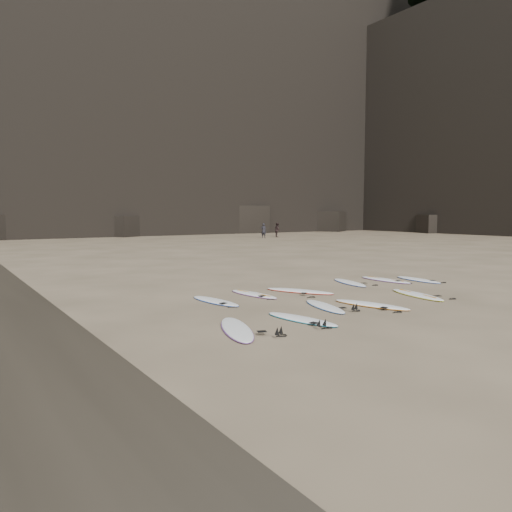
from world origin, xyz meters
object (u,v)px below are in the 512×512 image
Objects in this scene: surfboard_6 at (254,294)px; person_b at (278,230)px; surfboard_2 at (325,306)px; surfboard_8 at (350,282)px; surfboard_3 at (371,304)px; person_a at (264,231)px; surfboard_1 at (302,319)px; surfboard_4 at (417,294)px; surfboard_7 at (300,291)px; surfboard_10 at (418,280)px; surfboard_0 at (237,329)px; surfboard_9 at (385,280)px; surfboard_5 at (215,301)px.

person_b is at bearing 46.18° from surfboard_6.
surfboard_2 is 0.96× the size of surfboard_8.
person_a reaches higher than surfboard_3.
surfboard_2 is 38.67m from person_a.
surfboard_3 is at bearing -2.15° from surfboard_1.
surfboard_2 is 0.88× the size of surfboard_4.
surfboard_8 is (0.14, 3.37, -0.00)m from surfboard_4.
person_a reaches higher than surfboard_4.
surfboard_7 is 1.09× the size of surfboard_10.
surfboard_9 is (9.46, 4.05, -0.00)m from surfboard_0.
person_a is (18.70, 33.65, 0.75)m from surfboard_3.
surfboard_1 and surfboard_10 have the same top height.
surfboard_0 is 1.65× the size of person_b.
surfboard_6 is 1.43× the size of person_b.
surfboard_1 is at bearing 173.39° from surfboard_3.
surfboard_3 reaches higher than surfboard_5.
surfboard_5 is 1.46× the size of person_a.
surfboard_1 is 7.14m from surfboard_8.
surfboard_4 is 38.87m from person_b.
person_b is (15.51, 31.69, 0.75)m from surfboard_10.
person_a is (13.03, 30.76, 0.75)m from surfboard_10.
surfboard_3 is 4.70m from surfboard_8.
surfboard_8 is at bearing -3.82° from surfboard_6.
surfboard_0 is at bearing -134.44° from surfboard_6.
surfboard_3 is at bearing -47.41° from surfboard_5.
surfboard_0 is 3.79m from surfboard_2.
surfboard_9 is at bearing 17.51° from surfboard_1.
surfboard_1 and surfboard_8 have the same top height.
surfboard_6 is (-4.51, 3.09, -0.00)m from surfboard_4.
surfboard_7 reaches higher than surfboard_6.
surfboard_1 is 4.13m from surfboard_6.
surfboard_4 reaches higher than surfboard_2.
person_a is (21.69, 34.09, 0.75)m from surfboard_1.
surfboard_6 is at bearing 64.11° from surfboard_1.
surfboard_0 is 1.98m from surfboard_1.
surfboard_4 is at bearing -29.94° from surfboard_5.
person_b is at bearing -106.44° from person_a.
person_b reaches higher than surfboard_8.
surfboard_2 is 1.44m from surfboard_3.
surfboard_3 reaches higher than surfboard_10.
surfboard_6 is 6.40m from surfboard_9.
surfboard_1 is at bearing -112.40° from surfboard_6.
surfboard_6 is at bearing 115.10° from surfboard_2.
surfboard_2 is 1.42× the size of person_b.
person_b is at bearing 27.82° from surfboard_7.
person_b reaches higher than surfboard_3.
surfboard_4 is (7.57, 0.93, -0.00)m from surfboard_0.
surfboard_2 is 6.54m from surfboard_9.
surfboard_0 is 1.16× the size of surfboard_2.
surfboard_9 is at bearing 6.67° from surfboard_8.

